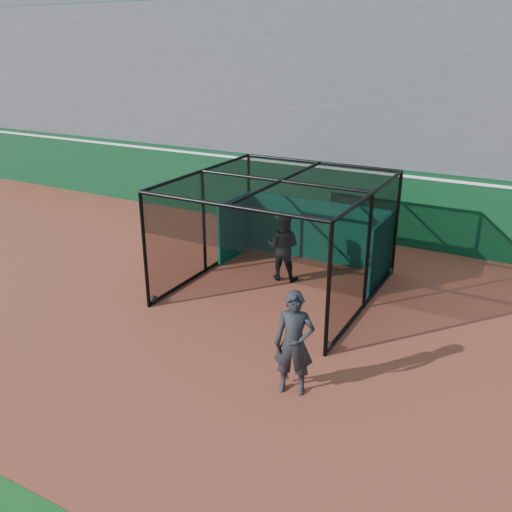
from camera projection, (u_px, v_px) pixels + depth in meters
The scene contains 6 objects.
ground at pixel (173, 330), 12.69m from camera, with size 120.00×120.00×0.00m, color brown.
outfield_wall at pixel (317, 195), 19.16m from camera, with size 50.00×0.50×2.50m.
grandstand at pixel (358, 93), 21.07m from camera, with size 50.00×7.85×8.95m.
batting_cage at pixel (280, 237), 14.33m from camera, with size 4.91×5.27×3.01m.
batter at pixel (283, 247), 15.16m from camera, with size 0.94×0.74×1.94m, color black.
on_deck_player at pixel (294, 343), 10.11m from camera, with size 0.88×0.71×2.09m.
Camera 1 is at (7.10, -8.85, 6.26)m, focal length 38.00 mm.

